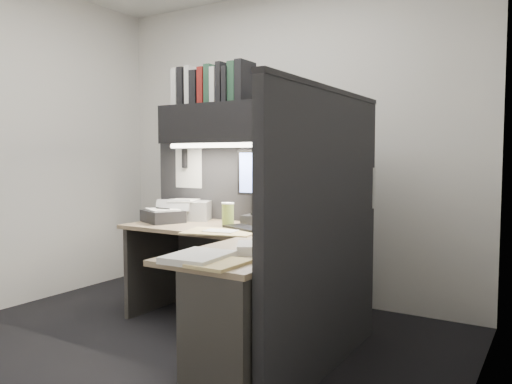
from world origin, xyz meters
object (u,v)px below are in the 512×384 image
monitor (269,195)px  printer (188,210)px  coffee_cup (228,215)px  overhead_shelf (252,122)px  keyboard (253,230)px  notebook_stack (163,216)px  telephone (323,223)px  desk (228,290)px

monitor → printer: (-0.75, -0.04, -0.15)m
monitor → coffee_cup: monitor is taller
overhead_shelf → printer: overhead_shelf is taller
keyboard → monitor: bearing=119.6°
monitor → notebook_stack: monitor is taller
keyboard → printer: bearing=178.7°
notebook_stack → coffee_cup: bearing=7.4°
monitor → telephone: (0.44, -0.01, -0.18)m
monitor → telephone: monitor is taller
printer → notebook_stack: printer is taller
desk → keyboard: (-0.12, 0.48, 0.30)m
telephone → coffee_cup: (-0.67, -0.21, 0.04)m
desk → monitor: (-0.19, 0.82, 0.51)m
printer → notebook_stack: (-0.04, -0.25, -0.03)m
desk → keyboard: bearing=104.2°
desk → keyboard: keyboard is taller
printer → keyboard: bearing=-44.7°
desk → printer: bearing=140.4°
desk → coffee_cup: size_ratio=10.26×
desk → notebook_stack: (-0.98, 0.52, 0.33)m
overhead_shelf → notebook_stack: bearing=-161.5°
desk → notebook_stack: notebook_stack is taller
keyboard → notebook_stack: bearing=-164.2°
monitor → keyboard: size_ratio=1.15×
desk → printer: 1.27m
overhead_shelf → telephone: bearing=6.3°
monitor → coffee_cup: (-0.22, -0.22, -0.14)m
overhead_shelf → coffee_cup: bearing=-126.0°
overhead_shelf → printer: size_ratio=4.04×
overhead_shelf → notebook_stack: 1.02m
desk → overhead_shelf: size_ratio=1.10×
keyboard → coffee_cup: 0.32m
monitor → printer: size_ratio=1.47×
coffee_cup → notebook_stack: (-0.57, -0.07, -0.04)m
keyboard → coffee_cup: coffee_cup is taller
overhead_shelf → coffee_cup: overhead_shelf is taller
desk → notebook_stack: bearing=152.0°
desk → notebook_stack: 1.16m
monitor → keyboard: 0.40m
telephone → printer: printer is taller
monitor → keyboard: (0.07, -0.34, -0.21)m
keyboard → printer: size_ratio=1.28×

